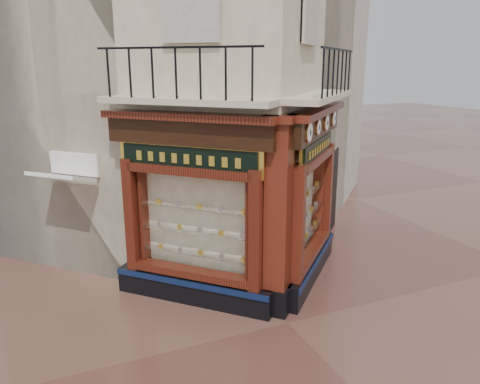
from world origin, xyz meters
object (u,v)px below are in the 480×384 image
clock_d (333,119)px  signboard_right (317,148)px  corner_pilaster (278,221)px  awning (72,282)px  clock_a (309,132)px  signboard_left (188,158)px  clock_b (318,127)px  clock_c (326,123)px

clock_d → signboard_right: clock_d is taller
corner_pilaster → awning: (-3.73, 3.02, -1.95)m
clock_a → awning: bearing=100.4°
clock_a → signboard_right: size_ratio=0.21×
clock_a → awning: (-4.36, 3.00, -3.62)m
clock_d → signboard_left: 3.93m
corner_pilaster → signboard_left: (-1.46, 1.01, 1.15)m
clock_a → clock_b: bearing=0.0°
signboard_left → corner_pilaster: bearing=-169.8°
signboard_right → clock_c: bearing=-18.9°
clock_b → clock_d: bearing=0.0°
awning → clock_d: bearing=-146.7°
awning → signboard_left: signboard_left is taller
clock_c → awning: 6.84m
awning → signboard_left: 4.33m
corner_pilaster → clock_b: corner_pilaster is taller
signboard_left → signboard_right: signboard_left is taller
clock_b → signboard_right: bearing=12.3°
clock_b → clock_c: size_ratio=0.87×
signboard_right → clock_b: bearing=-167.7°
corner_pilaster → signboard_left: bearing=100.2°
clock_a → clock_d: 2.45m
clock_c → signboard_right: (-0.31, -0.15, -0.52)m
clock_b → signboard_right: 0.73m
clock_a → signboard_right: clock_a is taller
corner_pilaster → clock_a: bearing=-42.9°
clock_b → clock_c: bearing=-0.0°
clock_a → clock_c: clock_a is taller
corner_pilaster → clock_b: bearing=-18.9°
awning → signboard_right: signboard_right is taller
corner_pilaster → clock_d: corner_pilaster is taller
clock_d → signboard_right: 1.28m
awning → signboard_left: (2.27, -2.01, 3.10)m
clock_b → clock_c: (0.59, 0.59, 0.00)m
clock_b → clock_d: size_ratio=0.87×
clock_c → signboard_right: bearing=161.1°
signboard_left → clock_a: bearing=-160.4°
clock_b → signboard_right: (0.28, 0.44, -0.52)m
clock_a → clock_c: bearing=0.0°
clock_b → awning: size_ratio=0.25×
corner_pilaster → clock_d: 3.38m
corner_pilaster → signboard_left: corner_pilaster is taller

